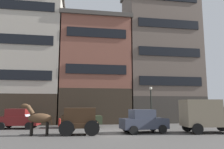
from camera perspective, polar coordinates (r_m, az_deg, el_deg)
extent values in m
plane|color=#4C4947|center=(17.67, 0.34, -15.34)|extent=(120.00, 120.00, 0.00)
cube|color=#33281E|center=(27.57, -22.27, -8.59)|extent=(7.80, 5.95, 3.38)
cube|color=#B7AD9E|center=(28.46, -21.46, 6.99)|extent=(7.80, 5.95, 11.92)
cube|color=#47423D|center=(30.60, -20.83, 18.31)|extent=(8.30, 6.45, 0.50)
cube|color=black|center=(24.81, -23.39, -0.13)|extent=(6.55, 0.12, 1.10)
cube|color=black|center=(25.61, -22.89, 8.71)|extent=(6.55, 0.12, 1.10)
cube|color=black|center=(26.98, -22.41, 16.84)|extent=(6.55, 0.12, 1.10)
cube|color=#33281E|center=(26.95, -4.83, -8.46)|extent=(8.28, 5.95, 4.05)
cube|color=brown|center=(27.64, -4.68, 4.86)|extent=(8.28, 5.95, 8.69)
cube|color=#47423D|center=(29.01, -4.57, 13.74)|extent=(8.78, 6.45, 0.50)
cube|color=black|center=(24.25, -4.16, 1.43)|extent=(6.96, 0.12, 1.10)
cube|color=black|center=(25.33, -4.06, 11.17)|extent=(6.96, 0.12, 1.10)
cube|color=#38332D|center=(29.08, 13.39, -9.08)|extent=(9.44, 5.95, 3.21)
cube|color=#66564C|center=(30.20, 12.85, 7.93)|extent=(9.44, 5.95, 14.47)
cube|color=black|center=(26.44, 15.67, -1.72)|extent=(7.93, 0.12, 1.10)
cube|color=black|center=(27.05, 15.38, 5.92)|extent=(7.93, 0.12, 1.10)
cube|color=black|center=(28.13, 15.10, 13.10)|extent=(7.93, 0.12, 1.10)
cube|color=#3D2819|center=(16.41, -8.63, -13.36)|extent=(2.79, 1.49, 0.36)
cube|color=#3D2819|center=(16.35, -8.58, -10.81)|extent=(2.37, 1.27, 1.10)
cube|color=#3D2819|center=(16.48, -12.66, -11.56)|extent=(0.47, 1.07, 0.50)
cylinder|color=black|center=(15.80, -12.17, -14.03)|extent=(1.10, 0.16, 1.10)
cylinder|color=black|center=(17.20, -11.57, -13.54)|extent=(1.10, 0.16, 1.10)
cylinder|color=black|center=(15.69, -5.42, -14.21)|extent=(1.10, 0.16, 1.10)
cylinder|color=black|center=(17.10, -5.39, -13.70)|extent=(1.10, 0.16, 1.10)
ellipsoid|color=#513823|center=(16.58, -18.85, -11.07)|extent=(1.74, 0.72, 0.70)
cylinder|color=#513823|center=(16.74, -21.19, -8.87)|extent=(0.69, 0.37, 0.76)
ellipsoid|color=#513823|center=(16.85, -22.46, -7.77)|extent=(0.58, 0.28, 0.30)
cylinder|color=#513823|center=(16.42, -16.08, -11.74)|extent=(0.27, 0.12, 0.65)
cylinder|color=black|center=(16.61, -21.02, -13.64)|extent=(0.14, 0.14, 0.95)
cylinder|color=black|center=(16.95, -20.68, -13.53)|extent=(0.14, 0.14, 0.95)
cylinder|color=black|center=(16.35, -17.21, -13.91)|extent=(0.14, 0.14, 0.95)
cylinder|color=black|center=(16.70, -16.94, -13.79)|extent=(0.14, 0.14, 0.95)
cube|color=black|center=(19.48, 27.58, -10.01)|extent=(1.56, 1.83, 1.50)
cube|color=gray|center=(18.62, 22.71, -9.51)|extent=(2.97, 2.17, 2.10)
cylinder|color=black|center=(20.59, 27.45, -12.24)|extent=(0.86, 0.30, 0.84)
cylinder|color=black|center=(19.25, 19.57, -13.03)|extent=(0.86, 0.30, 0.84)
cylinder|color=black|center=(17.52, 22.06, -13.45)|extent=(0.86, 0.30, 0.84)
cube|color=maroon|center=(21.97, -23.82, -11.32)|extent=(3.84, 1.96, 0.80)
cube|color=maroon|center=(21.99, -24.08, -9.34)|extent=(1.93, 1.61, 0.70)
cube|color=silver|center=(21.71, -21.97, -9.82)|extent=(0.46, 1.34, 0.56)
cylinder|color=black|center=(22.43, -20.18, -12.45)|extent=(0.67, 0.24, 0.66)
cylinder|color=black|center=(20.83, -21.52, -12.77)|extent=(0.67, 0.24, 0.66)
cylinder|color=black|center=(23.22, -25.99, -11.97)|extent=(0.67, 0.24, 0.66)
cylinder|color=black|center=(21.67, -27.71, -12.21)|extent=(0.67, 0.24, 0.66)
cube|color=#333847|center=(17.56, 8.58, -12.90)|extent=(3.86, 2.01, 0.80)
cube|color=#333847|center=(17.45, 8.07, -10.48)|extent=(1.95, 1.63, 0.70)
cube|color=silver|center=(17.82, 10.63, -10.78)|extent=(0.48, 1.34, 0.56)
cylinder|color=black|center=(18.87, 10.95, -13.72)|extent=(0.68, 0.25, 0.66)
cylinder|color=black|center=(17.39, 13.50, -14.15)|extent=(0.68, 0.25, 0.66)
cylinder|color=black|center=(17.94, 3.86, -14.15)|extent=(0.68, 0.25, 0.66)
cylinder|color=black|center=(16.37, 5.90, -14.72)|extent=(0.68, 0.25, 0.66)
cube|color=#2D3823|center=(21.36, -7.94, -12.03)|extent=(3.74, 1.69, 0.80)
cube|color=#2D3823|center=(21.31, -8.31, -10.01)|extent=(1.84, 1.48, 0.70)
cube|color=silver|center=(21.37, -6.00, -10.39)|extent=(0.37, 1.32, 0.56)
cylinder|color=black|center=(22.32, -4.91, -12.93)|extent=(0.66, 0.20, 0.66)
cylinder|color=black|center=(20.65, -4.43, -13.33)|extent=(0.66, 0.20, 0.66)
cylinder|color=black|center=(22.20, -11.24, -12.83)|extent=(0.66, 0.20, 0.66)
cylinder|color=black|center=(20.53, -11.28, -13.24)|extent=(0.66, 0.20, 0.66)
cylinder|color=black|center=(23.40, 10.50, -8.74)|extent=(0.12, 0.12, 3.80)
sphere|color=silver|center=(23.46, 10.37, -3.71)|extent=(0.32, 0.32, 0.32)
cylinder|color=maroon|center=(22.90, -13.99, -12.55)|extent=(0.24, 0.24, 0.70)
sphere|color=maroon|center=(22.87, -13.96, -11.62)|extent=(0.22, 0.22, 0.22)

